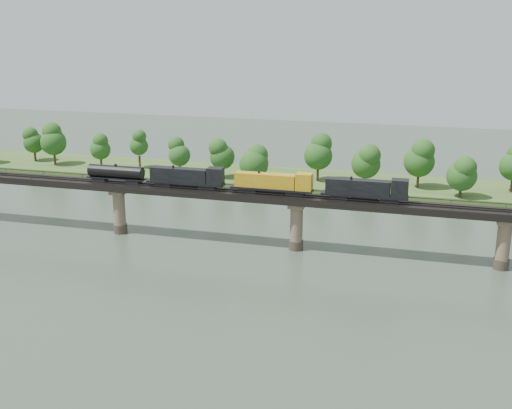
# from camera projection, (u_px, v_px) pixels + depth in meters

# --- Properties ---
(ground) EXTENTS (400.00, 400.00, 0.00)m
(ground) POSITION_uv_depth(u_px,v_px,m) (258.00, 310.00, 105.16)
(ground) COLOR #324034
(ground) RESTS_ON ground
(far_bank) EXTENTS (300.00, 24.00, 1.60)m
(far_bank) POSITION_uv_depth(u_px,v_px,m) (336.00, 183.00, 183.57)
(far_bank) COLOR #365421
(far_bank) RESTS_ON ground
(bridge) EXTENTS (236.00, 30.00, 11.50)m
(bridge) POSITION_uv_depth(u_px,v_px,m) (296.00, 224.00, 131.38)
(bridge) COLOR #473A2D
(bridge) RESTS_ON ground
(bridge_superstructure) EXTENTS (220.00, 4.90, 0.75)m
(bridge_superstructure) POSITION_uv_depth(u_px,v_px,m) (297.00, 194.00, 129.61)
(bridge_superstructure) COLOR black
(bridge_superstructure) RESTS_ON bridge
(far_treeline) EXTENTS (289.06, 17.54, 13.60)m
(far_treeline) POSITION_uv_depth(u_px,v_px,m) (306.00, 157.00, 179.29)
(far_treeline) COLOR #382619
(far_treeline) RESTS_ON far_bank
(freight_train) EXTENTS (68.97, 2.69, 4.75)m
(freight_train) POSITION_uv_depth(u_px,v_px,m) (243.00, 181.00, 131.99)
(freight_train) COLOR black
(freight_train) RESTS_ON bridge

